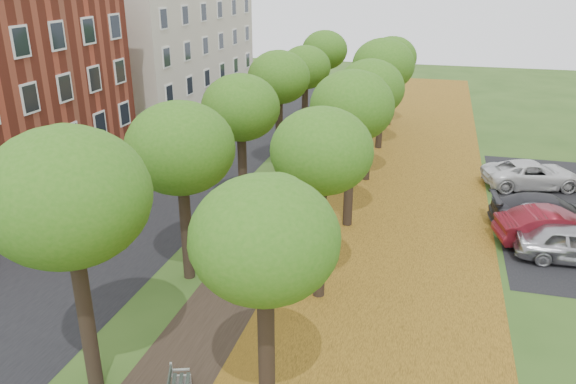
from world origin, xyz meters
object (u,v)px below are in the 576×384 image
Objects in this scene: car_silver at (574,244)px; car_white at (532,174)px; car_red at (556,228)px; car_grey at (548,212)px.

car_silver is 8.13m from car_white.
car_silver is 1.31m from car_red.
car_red reaches higher than car_white.
car_white is (0.00, 6.88, -0.07)m from car_red.
car_silver reaches higher than car_white.
car_grey is at bearing 163.82° from car_white.
car_red is at bearing 17.61° from car_silver.
car_white is (0.00, 5.05, -0.02)m from car_grey.
car_grey is (-0.45, 3.07, -0.02)m from car_silver.
car_grey is 5.05m from car_white.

